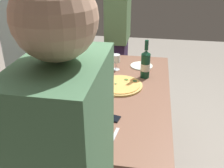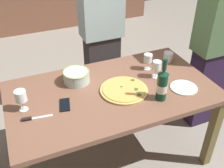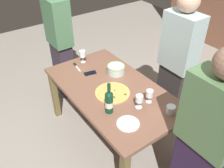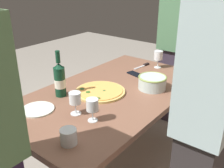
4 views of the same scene
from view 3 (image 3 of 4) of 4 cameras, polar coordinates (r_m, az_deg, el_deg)
ground_plane at (r=3.13m, az=0.00°, el=-11.97°), size 8.00×8.00×0.00m
dining_table at (r=2.68m, az=0.00°, el=-2.55°), size 1.60×0.90×0.75m
pizza at (r=2.54m, az=0.12°, el=-2.05°), size 0.37×0.37×0.02m
serving_bowl at (r=2.84m, az=0.95°, el=3.61°), size 0.22×0.22×0.10m
wine_bottle at (r=2.25m, az=-0.71°, el=-4.19°), size 0.08×0.08×0.33m
wine_glass_near_pizza at (r=2.41m, az=8.91°, el=-2.32°), size 0.07×0.07×0.14m
wine_glass_by_bottle at (r=3.04m, az=-7.02°, el=7.07°), size 0.08×0.08×0.16m
wine_glass_far_left at (r=2.33m, az=6.51°, el=-3.63°), size 0.07×0.07×0.15m
cup_amber at (r=2.36m, az=13.74°, el=-5.95°), size 0.09×0.09×0.08m
side_plate at (r=2.21m, az=3.84°, el=-9.36°), size 0.21×0.21×0.01m
cell_phone at (r=2.86m, az=-5.22°, el=2.59°), size 0.10×0.16×0.01m
pizza_knife at (r=3.02m, az=-8.50°, el=4.23°), size 0.21×0.05×0.02m
person_host at (r=3.42m, az=-12.26°, el=9.82°), size 0.39×0.24×1.68m
person_guest_left at (r=2.88m, az=15.12°, el=4.51°), size 0.40×0.24×1.72m
person_guest_right at (r=2.08m, az=21.06°, el=-12.50°), size 0.44×0.24×1.67m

